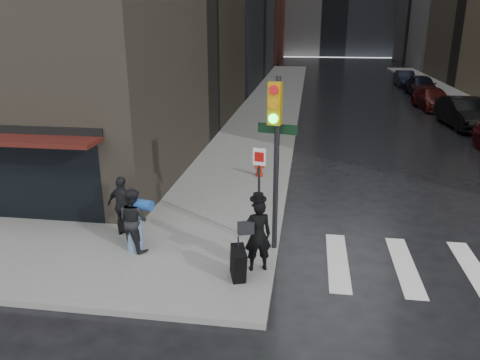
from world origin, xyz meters
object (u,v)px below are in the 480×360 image
object	(u,v)px
man_jeans	(134,220)
man_greycoat	(123,206)
parked_car_3	(433,99)
parked_car_5	(405,79)
parked_car_2	(464,113)
man_overcoat	(254,240)
parked_car_4	(421,86)
fire_hydrant	(259,168)
traffic_light	(274,142)

from	to	relation	value
man_jeans	man_greycoat	xyz separation A→B (m)	(-0.59, 0.79, 0.01)
parked_car_3	parked_car_5	size ratio (longest dim) A/B	1.14
parked_car_3	man_greycoat	bearing A→B (deg)	-125.35
parked_car_2	parked_car_3	size ratio (longest dim) A/B	1.06
man_overcoat	parked_car_4	size ratio (longest dim) A/B	0.40
man_greycoat	man_overcoat	bearing A→B (deg)	173.27
man_overcoat	fire_hydrant	distance (m)	7.08
parked_car_5	parked_car_4	bearing A→B (deg)	-88.00
parked_car_3	parked_car_4	xyz separation A→B (m)	(0.49, 5.89, 0.13)
traffic_light	fire_hydrant	size ratio (longest dim) A/B	6.64
parked_car_3	parked_car_5	bearing A→B (deg)	83.63
parked_car_2	man_greycoat	bearing A→B (deg)	-133.94
traffic_light	parked_car_4	xyz separation A→B (m)	(9.47, 28.30, -2.12)
man_jeans	traffic_light	world-z (taller)	traffic_light
man_jeans	parked_car_2	size ratio (longest dim) A/B	0.32
man_jeans	traffic_light	xyz separation A→B (m)	(3.41, 0.53, 1.97)
man_jeans	man_greycoat	bearing A→B (deg)	-27.77
man_jeans	parked_car_4	world-z (taller)	man_jeans
man_greycoat	parked_car_3	size ratio (longest dim) A/B	0.35
man_greycoat	parked_car_4	distance (m)	31.11
parked_car_2	parked_car_5	bearing A→B (deg)	85.41
fire_hydrant	parked_car_2	bearing A→B (deg)	46.23
parked_car_4	parked_car_5	size ratio (longest dim) A/B	1.16
parked_car_5	parked_car_2	bearing A→B (deg)	-89.85
man_jeans	traffic_light	bearing A→B (deg)	-145.71
man_greycoat	parked_car_3	distance (m)	25.68
traffic_light	parked_car_4	distance (m)	29.92
traffic_light	man_greycoat	bearing A→B (deg)	-171.28
man_greycoat	parked_car_5	bearing A→B (deg)	-96.54
man_greycoat	traffic_light	size ratio (longest dim) A/B	0.38
parked_car_5	fire_hydrant	bearing A→B (deg)	-109.76
man_overcoat	parked_car_3	distance (m)	25.38
parked_car_4	parked_car_5	world-z (taller)	parked_car_4
man_jeans	fire_hydrant	world-z (taller)	man_jeans
traffic_light	man_jeans	bearing A→B (deg)	-158.79
man_overcoat	parked_car_2	bearing A→B (deg)	-136.97
fire_hydrant	parked_car_3	size ratio (longest dim) A/B	0.14
fire_hydrant	man_jeans	bearing A→B (deg)	-111.19
man_jeans	parked_car_2	bearing A→B (deg)	-101.16
man_overcoat	man_greycoat	xyz separation A→B (m)	(-3.68, 1.45, 0.02)
parked_car_3	parked_car_5	world-z (taller)	parked_car_3
parked_car_4	parked_car_5	distance (m)	5.89
parked_car_3	parked_car_5	xyz separation A→B (m)	(0.28, 11.77, -0.00)
man_jeans	parked_car_5	bearing A→B (deg)	-84.53
man_overcoat	man_jeans	xyz separation A→B (m)	(-3.09, 0.67, 0.01)
man_jeans	parked_car_3	distance (m)	26.08
parked_car_2	man_jeans	bearing A→B (deg)	-131.37
parked_car_3	parked_car_5	distance (m)	11.78
man_jeans	traffic_light	size ratio (longest dim) A/B	0.38
parked_car_5	man_greycoat	bearing A→B (deg)	-111.30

